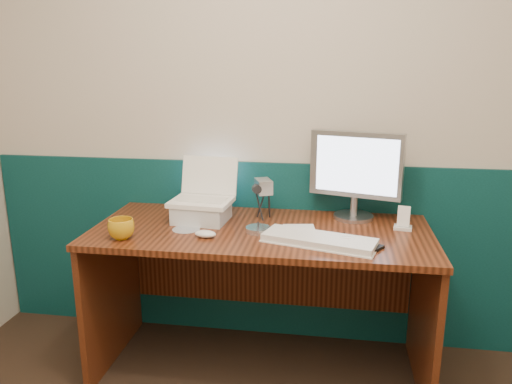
% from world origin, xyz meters
% --- Properties ---
extents(back_wall, '(3.50, 0.04, 2.50)m').
position_xyz_m(back_wall, '(0.00, 1.75, 1.25)').
color(back_wall, beige).
rests_on(back_wall, ground).
extents(wainscot, '(3.48, 0.02, 1.00)m').
position_xyz_m(wainscot, '(0.00, 1.74, 0.50)').
color(wainscot, '#073032').
rests_on(wainscot, ground).
extents(desk, '(1.60, 0.70, 0.75)m').
position_xyz_m(desk, '(-0.17, 1.38, 0.38)').
color(desk, '#361609').
rests_on(desk, ground).
extents(laptop_riser, '(0.27, 0.23, 0.09)m').
position_xyz_m(laptop_riser, '(-0.48, 1.46, 0.79)').
color(laptop_riser, silver).
rests_on(laptop_riser, desk).
extents(laptop, '(0.31, 0.25, 0.24)m').
position_xyz_m(laptop, '(-0.48, 1.46, 0.96)').
color(laptop, white).
rests_on(laptop, laptop_riser).
extents(monitor, '(0.47, 0.25, 0.46)m').
position_xyz_m(monitor, '(0.27, 1.62, 0.98)').
color(monitor, '#A1A1A5').
rests_on(monitor, desk).
extents(keyboard, '(0.51, 0.29, 0.03)m').
position_xyz_m(keyboard, '(0.11, 1.22, 0.76)').
color(keyboard, white).
rests_on(keyboard, desk).
extents(mouse_right, '(0.13, 0.09, 0.04)m').
position_xyz_m(mouse_right, '(0.23, 1.22, 0.77)').
color(mouse_right, white).
rests_on(mouse_right, desk).
extents(mouse_left, '(0.10, 0.07, 0.03)m').
position_xyz_m(mouse_left, '(-0.40, 1.23, 0.77)').
color(mouse_left, white).
rests_on(mouse_left, desk).
extents(mug, '(0.14, 0.14, 0.09)m').
position_xyz_m(mug, '(-0.77, 1.15, 0.80)').
color(mug, '#C89112').
rests_on(mug, desk).
extents(camcorder, '(0.15, 0.17, 0.22)m').
position_xyz_m(camcorder, '(-0.18, 1.55, 0.86)').
color(camcorder, '#B6B5BB').
rests_on(camcorder, desk).
extents(cd_spindle, '(0.12, 0.12, 0.02)m').
position_xyz_m(cd_spindle, '(-0.17, 1.33, 0.76)').
color(cd_spindle, silver).
rests_on(cd_spindle, desk).
extents(cd_loose_a, '(0.13, 0.13, 0.00)m').
position_xyz_m(cd_loose_a, '(-0.52, 1.32, 0.75)').
color(cd_loose_a, silver).
rests_on(cd_loose_a, desk).
extents(cd_loose_b, '(0.11, 0.11, 0.00)m').
position_xyz_m(cd_loose_b, '(-0.01, 1.36, 0.75)').
color(cd_loose_b, silver).
rests_on(cd_loose_b, desk).
extents(pen, '(0.14, 0.05, 0.01)m').
position_xyz_m(pen, '(0.16, 1.34, 0.75)').
color(pen, black).
rests_on(pen, desk).
extents(papers, '(0.16, 0.12, 0.00)m').
position_xyz_m(papers, '(0.01, 1.42, 0.75)').
color(papers, white).
rests_on(papers, desk).
extents(dock, '(0.09, 0.08, 0.02)m').
position_xyz_m(dock, '(0.50, 1.48, 0.76)').
color(dock, silver).
rests_on(dock, desk).
extents(music_player, '(0.06, 0.04, 0.10)m').
position_xyz_m(music_player, '(0.50, 1.48, 0.81)').
color(music_player, white).
rests_on(music_player, dock).
extents(pda, '(0.13, 0.14, 0.01)m').
position_xyz_m(pda, '(0.33, 1.18, 0.76)').
color(pda, black).
rests_on(pda, desk).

